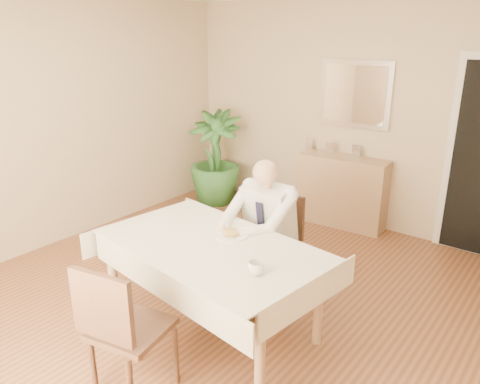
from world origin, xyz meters
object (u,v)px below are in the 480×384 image
Objects in this scene: coffee_mug at (256,268)px; potted_palm at (215,158)px; dining_table at (211,254)px; sideboard at (342,191)px; chair_far at (276,237)px; chair_near at (120,325)px; seated_man at (258,226)px.

potted_palm reaches higher than coffee_mug.
dining_table is 0.56m from coffee_mug.
sideboard reaches higher than dining_table.
dining_table is at bearing -91.29° from chair_far.
chair_near is (0.00, -1.74, 0.03)m from chair_far.
coffee_mug is 3.41m from potted_palm.
potted_palm is (-1.90, 1.64, -0.07)m from seated_man.
coffee_mug reaches higher than dining_table.
chair_near is at bearing -90.93° from sideboard.
dining_table is at bearing 78.37° from chair_near.
chair_far is 1.71m from sideboard.
seated_man reaches higher than coffee_mug.
chair_near is 0.88× the size of sideboard.
sideboard is at bearing 104.67° from coffee_mug.
potted_palm reaches higher than sideboard.
dining_table is 2.59m from sideboard.
sideboard is at bearing 101.36° from dining_table.
chair_far is 0.94× the size of chair_near.
coffee_mug is (0.53, -0.16, 0.13)m from dining_table.
chair_far reaches higher than coffee_mug.
seated_man is at bearing -88.68° from sideboard.
chair_far reaches higher than sideboard.
chair_far is at bearing -35.63° from potted_palm.
chair_near is 0.92m from coffee_mug.
seated_man is 1.00× the size of potted_palm.
seated_man is (-0.00, 0.59, 0.02)m from dining_table.
chair_near is at bearing -89.94° from seated_man.
sideboard reaches higher than coffee_mug.
dining_table is at bearing 163.46° from coffee_mug.
chair_near reaches higher than sideboard.
seated_man is (-0.00, 1.45, 0.17)m from chair_near.
chair_near is 1.46m from seated_man.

